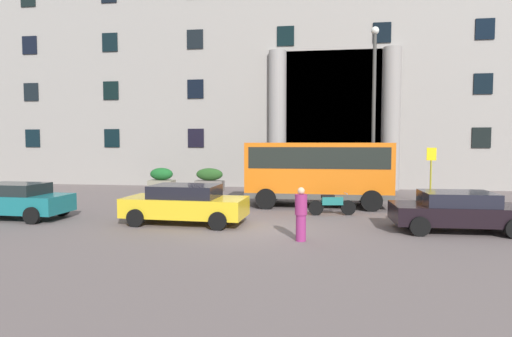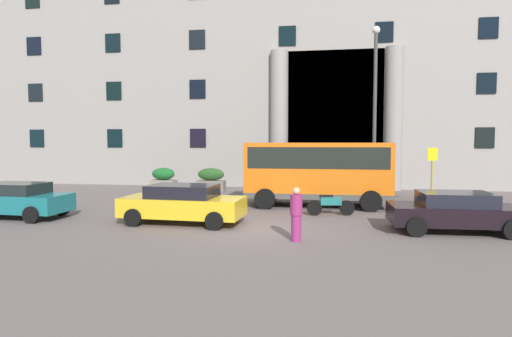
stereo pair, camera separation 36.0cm
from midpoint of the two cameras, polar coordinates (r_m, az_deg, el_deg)
name	(u,v)px [view 2 (the right image)]	position (r m, az deg, el deg)	size (l,w,h in m)	color
ground_plane	(252,231)	(14.39, 0.25, -8.41)	(80.00, 64.00, 0.12)	#655958
office_building_facade	(293,83)	(31.74, 5.30, 11.36)	(43.82, 9.79, 14.44)	gray
orange_minibus	(318,169)	(19.44, 8.84, -0.02)	(6.43, 2.70, 2.89)	orange
bus_stop_sign	(432,169)	(21.55, 23.04, -0.11)	(0.44, 0.08, 2.66)	#98971E
hedge_planter_entrance_left	(163,179)	(26.45, -11.98, -1.41)	(1.47, 0.92, 1.35)	gray
hedge_planter_entrance_right	(211,180)	(25.38, -5.68, -1.54)	(1.68, 0.72, 1.37)	slate
hedge_planter_far_east	(306,181)	(24.82, 7.18, -1.72)	(1.97, 0.75, 1.32)	slate
parked_hatchback_near	(455,211)	(15.37, 25.81, -5.19)	(4.12, 2.12, 1.30)	black
parked_sedan_second	(183,203)	(15.49, -9.15, -4.65)	(4.43, 2.19, 1.40)	gold
parked_coupe_end	(15,200)	(18.72, -29.18, -3.69)	(4.13, 2.01, 1.36)	#18666C
scooter_by_planter	(330,204)	(17.21, 10.48, -4.74)	(1.89, 0.58, 0.89)	black
pedestrian_man_crossing	(296,214)	(12.64, 6.25, -6.15)	(0.36, 0.36, 1.60)	#8F2866
lamppost_plaza_centre	(375,101)	(22.86, 16.15, 8.77)	(0.40, 0.40, 8.80)	#3E3E3A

